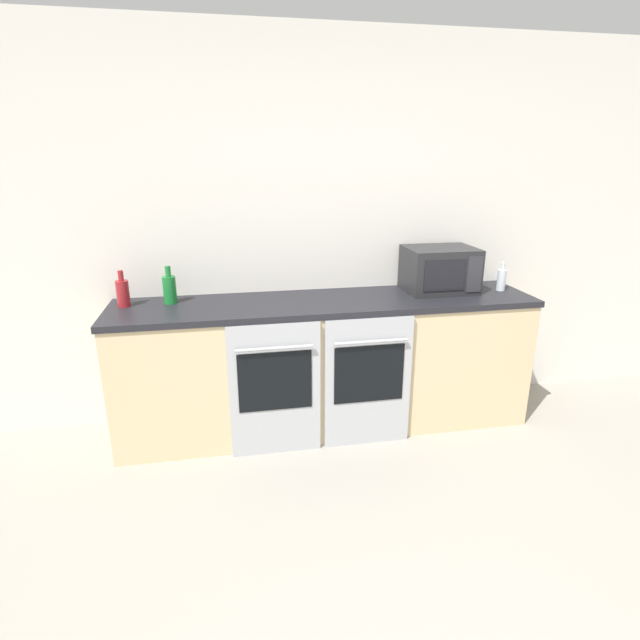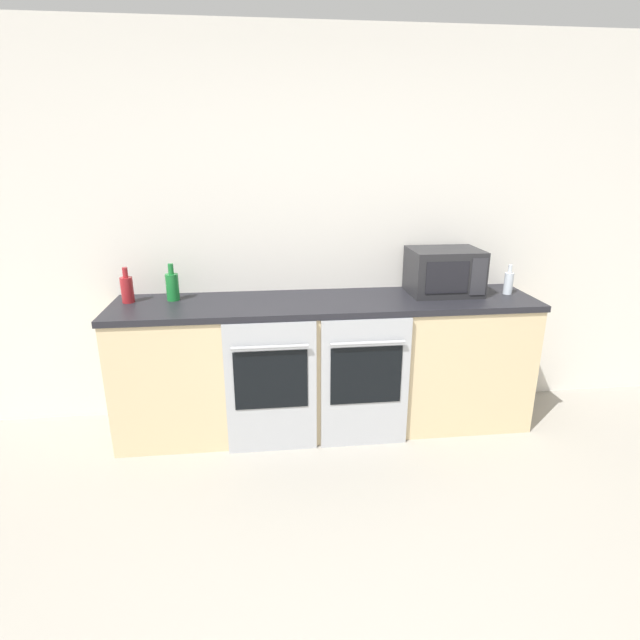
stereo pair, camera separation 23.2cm
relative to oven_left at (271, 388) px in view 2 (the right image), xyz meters
name	(u,v)px [view 2 (the right image)]	position (x,y,z in m)	size (l,w,h in m)	color
wall_back	(321,233)	(0.38, 0.63, 0.86)	(10.00, 0.06, 2.60)	silver
counter_back	(326,364)	(0.38, 0.31, 0.01)	(2.78, 0.61, 0.91)	#D1B789
oven_left	(271,388)	(0.00, 0.00, 0.00)	(0.56, 0.06, 0.87)	#A8AAAF
oven_right	(365,383)	(0.59, 0.00, 0.00)	(0.56, 0.06, 0.87)	#A8AAAF
microwave	(444,271)	(1.20, 0.39, 0.62)	(0.47, 0.37, 0.31)	#232326
bottle_red	(127,289)	(-0.90, 0.40, 0.56)	(0.08, 0.08, 0.23)	maroon
bottle_clear	(508,283)	(1.64, 0.33, 0.55)	(0.06, 0.06, 0.20)	silver
bottle_green	(172,286)	(-0.62, 0.42, 0.56)	(0.08, 0.08, 0.24)	#19722D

